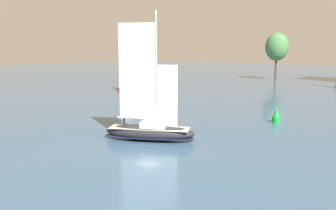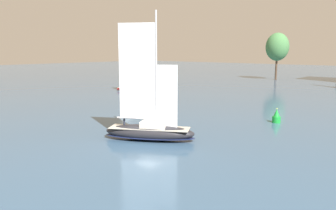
% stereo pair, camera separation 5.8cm
% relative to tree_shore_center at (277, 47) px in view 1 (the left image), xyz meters
% --- Properties ---
extents(ground_plane, '(400.00, 400.00, 0.00)m').
position_rel_tree_shore_center_xyz_m(ground_plane, '(19.77, -79.52, -10.53)').
color(ground_plane, '#385675').
extents(tree_shore_center, '(7.31, 7.31, 15.04)m').
position_rel_tree_shore_center_xyz_m(tree_shore_center, '(0.00, 0.00, 0.00)').
color(tree_shore_center, '#4C3828').
rests_on(tree_shore_center, ground).
extents(sailboat_main, '(9.79, 7.25, 13.38)m').
position_rel_tree_shore_center_xyz_m(sailboat_main, '(19.78, -79.52, -9.47)').
color(sailboat_main, '#232328').
rests_on(sailboat_main, ground).
extents(sailboat_moored_near_marina, '(3.80, 5.79, 7.79)m').
position_rel_tree_shore_center_xyz_m(sailboat_moored_near_marina, '(-14.49, -51.47, -9.85)').
color(sailboat_moored_near_marina, maroon).
rests_on(sailboat_moored_near_marina, ground).
extents(sailboat_moored_mid_channel, '(6.15, 4.28, 8.33)m').
position_rel_tree_shore_center_xyz_m(sailboat_moored_mid_channel, '(2.20, -59.44, -9.96)').
color(sailboat_moored_mid_channel, white).
rests_on(sailboat_moored_mid_channel, ground).
extents(channel_buoy, '(1.08, 1.08, 1.95)m').
position_rel_tree_shore_center_xyz_m(channel_buoy, '(26.56, -62.56, -9.76)').
color(channel_buoy, green).
rests_on(channel_buoy, ground).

